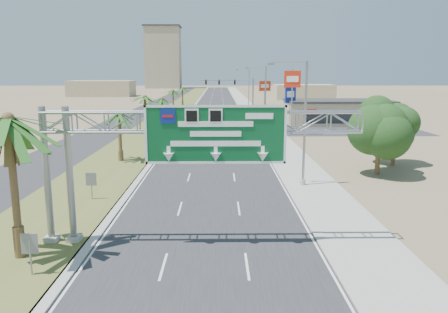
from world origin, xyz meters
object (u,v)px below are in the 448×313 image
palm_near (8,120)px  pole_sign_blue (290,96)px  store_building (337,113)px  car_far (195,114)px  sign_gantry (185,132)px  pole_sign_red_far (265,89)px  signal_mast (242,95)px  car_right_lane (236,122)px  car_mid_lane (220,122)px  pole_sign_red_near (292,83)px  car_left_lane (181,142)px

palm_near → pole_sign_blue: bearing=68.1°
store_building → car_far: (-26.15, 10.51, -1.23)m
pole_sign_blue → palm_near: bearing=-111.9°
palm_near → car_far: bearing=85.8°
sign_gantry → pole_sign_red_far: size_ratio=2.15×
palm_near → signal_mast: 65.60m
palm_near → pole_sign_red_far: (18.20, 59.60, -0.80)m
car_far → pole_sign_red_far: bearing=-31.1°
car_far → sign_gantry: bearing=-84.4°
car_right_lane → car_far: 15.62m
store_building → car_mid_lane: size_ratio=3.84×
signal_mast → car_far: bearing=154.0°
signal_mast → car_far: size_ratio=1.94×
signal_mast → car_far: 11.14m
palm_near → car_right_lane: 56.84m
store_building → pole_sign_red_near: 18.86m
palm_near → car_far: size_ratio=1.58×
store_building → car_right_lane: size_ratio=3.59×
palm_near → store_building: 66.04m
car_far → pole_sign_red_far: pole_sign_red_far is taller
car_left_lane → car_mid_lane: 22.96m
signal_mast → store_building: (16.83, -5.97, -2.85)m
signal_mast → car_mid_lane: signal_mast is taller
sign_gantry → pole_sign_red_far: bearing=80.1°
car_mid_lane → car_right_lane: size_ratio=0.94×
palm_near → pole_sign_blue: 59.57m
car_mid_lane → sign_gantry: bearing=-86.2°
pole_sign_red_near → pole_sign_red_far: pole_sign_red_near is taller
car_left_lane → pole_sign_blue: size_ratio=0.60×
car_mid_lane → car_far: car_mid_lane is taller
signal_mast → car_left_lane: size_ratio=2.42×
store_building → pole_sign_blue: (-9.00, -2.75, 3.19)m
car_right_lane → car_left_lane: bearing=-105.0°
sign_gantry → palm_near: size_ratio=2.01×
signal_mast → pole_sign_red_far: 5.95m
palm_near → signal_mast: palm_near is taller
store_building → sign_gantry: bearing=-112.4°
car_left_lane → car_far: (-0.17, 36.44, 0.04)m
palm_near → car_left_lane: 33.08m
pole_sign_red_near → palm_near: bearing=-115.3°
car_mid_lane → pole_sign_blue: size_ratio=0.66×
store_building → car_mid_lane: (-21.22, -3.46, -1.23)m
pole_sign_blue → car_far: bearing=142.3°
palm_near → car_right_lane: bearing=76.8°
car_mid_lane → signal_mast: bearing=70.9°
car_mid_lane → palm_near: bearing=-94.5°
car_left_lane → car_far: bearing=84.5°
pole_sign_red_far → store_building: bearing=-7.0°
sign_gantry → car_left_lane: size_ratio=3.94×
sign_gantry → palm_near: (-8.14, -1.93, 0.87)m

